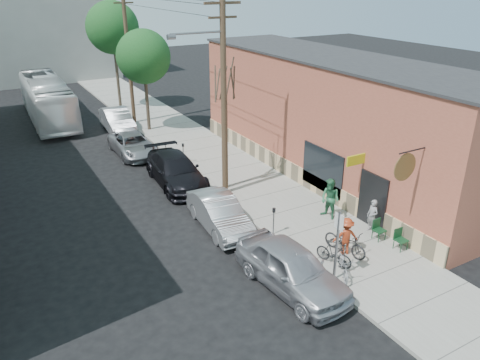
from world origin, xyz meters
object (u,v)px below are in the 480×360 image
cyclist (346,236)px  parked_bike_a (334,253)px  parking_meter_far (183,150)px  patron_green (330,199)px  car_0 (292,268)px  utility_pole_near (223,92)px  patron_grey (372,216)px  car_1 (220,213)px  parking_meter_near (274,217)px  bus (47,100)px  patio_chair_b (401,240)px  tree_leafy_far (112,28)px  parked_bike_b (344,265)px  sign_post (337,240)px  tree_leafy_mid (144,57)px  patio_chair_a (379,230)px  car_2 (176,170)px  car_4 (117,120)px  car_3 (133,145)px  tree_bare (225,143)px

cyclist → parked_bike_a: bearing=47.3°
parking_meter_far → patron_green: patron_green is taller
cyclist → car_0: 3.15m
utility_pole_near → patron_grey: utility_pole_near is taller
car_1 → car_0: bearing=-83.9°
utility_pole_near → patron_green: 7.10m
parking_meter_near → car_1: car_1 is taller
bus → patio_chair_b: bearing=-70.2°
tree_leafy_far → patron_green: 25.19m
cyclist → parked_bike_b: size_ratio=0.95×
sign_post → car_0: size_ratio=0.57×
parked_bike_a → tree_leafy_mid: bearing=72.2°
patio_chair_a → cyclist: 2.02m
parked_bike_b → car_1: (-2.22, 5.72, 0.15)m
sign_post → tree_leafy_mid: bearing=88.8°
car_2 → car_4: (-0.00, 10.99, 0.02)m
parking_meter_far → car_1: car_1 is taller
parked_bike_b → patron_grey: bearing=61.7°
parked_bike_b → parking_meter_near: bearing=129.6°
tree_leafy_far → car_3: size_ratio=1.82×
tree_bare → car_4: 13.27m
tree_leafy_far → bus: size_ratio=0.72×
sign_post → parking_meter_far: (-0.10, 13.56, -0.85)m
parked_bike_a → bus: 27.56m
sign_post → cyclist: (1.54, 1.17, -0.90)m
parked_bike_b → car_3: bearing=130.0°
patio_chair_b → parked_bike_b: (-3.24, -0.22, -0.00)m
tree_leafy_far → parked_bike_a: tree_leafy_far is taller
utility_pole_near → car_4: (-1.59, 13.55, -4.59)m
parked_bike_a → parked_bike_b: bearing=-120.7°
parking_meter_far → car_3: size_ratio=0.26×
car_1 → car_4: size_ratio=0.90×
patron_green → parked_bike_b: 4.59m
car_3 → tree_bare: bearing=-71.3°
utility_pole_near → tree_leafy_far: size_ratio=1.16×
parked_bike_b → car_1: bearing=142.5°
tree_leafy_far → cyclist: tree_leafy_far is taller
patio_chair_b → parked_bike_a: parked_bike_a is taller
parked_bike_a → tree_bare: bearing=73.0°
cyclist → car_3: (-3.66, 15.71, -0.28)m
parking_meter_far → car_3: bearing=121.4°
parking_meter_far → tree_bare: (0.55, -4.32, 1.66)m
sign_post → parked_bike_a: size_ratio=1.79×
car_0 → car_4: 21.69m
car_1 → bus: bus is taller
parking_meter_far → tree_bare: size_ratio=0.25×
car_3 → patron_grey: bearing=-68.6°
tree_bare → car_2: bearing=135.0°
parked_bike_a → car_2: 10.69m
utility_pole_near → tree_leafy_mid: bearing=88.1°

